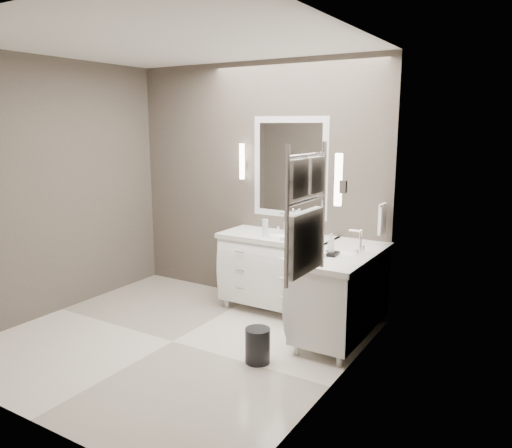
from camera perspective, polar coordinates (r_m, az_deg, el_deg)
The scene contains 21 objects.
floor at distance 4.91m, azimuth -9.49°, elevation -13.14°, with size 3.20×3.00×0.01m, color silver.
ceiling at distance 4.52m, azimuth -10.68°, elevation 19.92°, with size 3.20×3.00×0.01m, color white.
wall_back at distance 5.73m, azimuth -0.07°, elevation 4.68°, with size 3.20×0.01×2.70m, color #4C433C.
wall_front at distance 3.55m, azimuth -26.23°, elevation -0.67°, with size 3.20×0.01×2.70m, color #4C433C.
wall_left at distance 5.70m, azimuth -22.31°, elevation 3.79°, with size 0.01×3.00×2.70m, color #4C433C.
wall_right at distance 3.68m, azimuth 9.13°, elevation 0.75°, with size 0.01×3.00×2.70m, color #4C433C.
vanity_back at distance 5.44m, azimuth 2.46°, elevation -5.00°, with size 1.24×0.59×0.97m.
vanity_right at distance 4.81m, azimuth 9.80°, elevation -7.40°, with size 0.59×1.24×0.97m.
mirror_back at distance 5.47m, azimuth 3.89°, elevation 6.44°, with size 0.90×0.02×1.10m.
mirror_right at distance 4.40m, azimuth 12.99°, elevation 4.97°, with size 0.02×0.90×1.10m.
sconce_back at distance 5.70m, azimuth -1.61°, elevation 7.09°, with size 0.06×0.06×0.40m.
sconce_right at distance 3.87m, azimuth 9.39°, elevation 4.91°, with size 0.06×0.06×0.40m.
towel_bar_corner at distance 5.00m, azimuth 14.23°, elevation 0.64°, with size 0.03×0.22×0.30m.
towel_ladder at distance 3.33m, azimuth 5.68°, elevation 0.47°, with size 0.06×0.58×0.90m.
waste_bin at distance 4.40m, azimuth 0.18°, elevation -13.71°, with size 0.22×0.22×0.30m, color black.
amenity_tray_back at distance 5.13m, azimuth 5.11°, elevation -1.69°, with size 0.16×0.12×0.02m, color black.
amenity_tray_right at distance 4.58m, azimuth 8.55°, elevation -3.36°, with size 0.12×0.16×0.02m, color black.
water_bottle at distance 5.26m, azimuth 1.06°, elevation -0.44°, with size 0.06×0.06×0.18m, color silver.
soap_bottle_a at distance 5.14m, azimuth 4.93°, elevation -0.74°, with size 0.06×0.06×0.14m, color white.
soap_bottle_b at distance 5.08m, azimuth 5.28°, elevation -1.04°, with size 0.09×0.09×0.11m, color black.
soap_bottle_c at distance 4.56m, azimuth 8.59°, elevation -2.16°, with size 0.07×0.07×0.17m, color white.
Camera 1 is at (2.96, -3.35, 2.02)m, focal length 35.00 mm.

